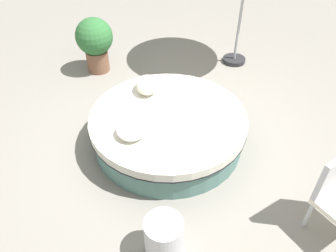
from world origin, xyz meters
name	(u,v)px	position (x,y,z in m)	size (l,w,h in m)	color
ground_plane	(168,141)	(0.00, 0.00, 0.00)	(16.00, 16.00, 0.00)	gray
round_bed	(168,128)	(0.00, 0.00, 0.25)	(2.15, 2.15, 0.48)	#4C726B
throw_pillow_0	(147,85)	(-0.59, -0.27, 0.59)	(0.44, 0.33, 0.22)	silver
throw_pillow_1	(132,130)	(0.36, -0.48, 0.56)	(0.41, 0.39, 0.15)	white
planter	(95,41)	(-2.07, -1.20, 0.59)	(0.67, 0.67, 1.01)	brown
side_table	(164,238)	(1.68, -0.14, 0.25)	(0.39, 0.39, 0.49)	#B7B7BC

